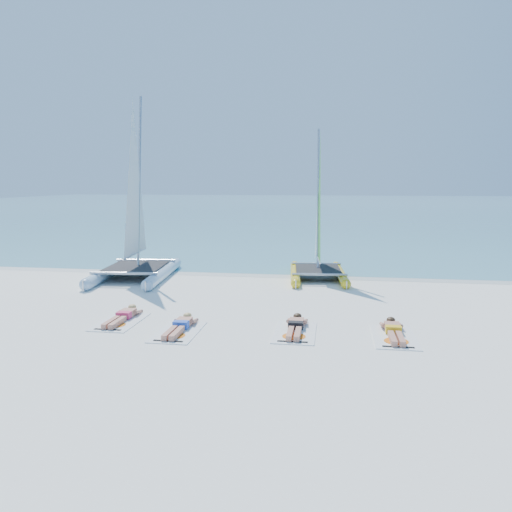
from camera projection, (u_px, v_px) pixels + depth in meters
The scene contains 13 objects.
ground at pixel (219, 308), 14.51m from camera, with size 140.00×140.00×0.00m, color white.
sea at pixel (312, 206), 76.09m from camera, with size 140.00×115.00×0.01m, color #7DC6D0.
wet_sand_strip at pixel (250, 274), 19.89m from camera, with size 140.00×1.40×0.01m, color silver.
catamaran_blue at pixel (135, 222), 18.85m from camera, with size 3.04×5.50×7.19m.
catamaran_yellow at pixel (318, 229), 19.16m from camera, with size 2.41×4.68×5.86m.
towel_a at pixel (120, 322), 13.06m from camera, with size 1.00×1.85×0.02m, color white.
sunbather_a at pixel (123, 316), 13.23m from camera, with size 0.37×1.73×0.26m.
towel_b at pixel (178, 332), 12.17m from camera, with size 1.00×1.85×0.02m, color white.
sunbather_b at pixel (180, 325), 12.35m from camera, with size 0.37×1.73×0.26m.
towel_c at pixel (295, 332), 12.13m from camera, with size 1.00×1.85×0.02m, color white.
sunbather_c at pixel (296, 326), 12.30m from camera, with size 0.37×1.73×0.26m.
towel_d at pixel (394, 337), 11.76m from camera, with size 1.00×1.85×0.02m, color white.
sunbather_d at pixel (394, 330), 11.93m from camera, with size 0.37×1.73×0.26m.
Camera 1 is at (3.22, -13.80, 3.65)m, focal length 35.00 mm.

